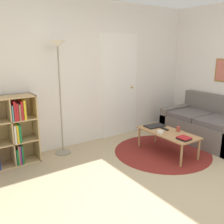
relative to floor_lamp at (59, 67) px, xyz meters
The scene contains 11 objects.
ground_plane 2.73m from the floor_lamp, 73.16° to the right, with size 14.00×14.00×0.00m, color tan.
wall_back 0.76m from the floor_lamp, 21.17° to the left, with size 7.69×0.11×2.60m.
rug 2.26m from the floor_lamp, 32.81° to the right, with size 1.66×1.66×0.01m.
floor_lamp is the anchor object (origin of this frame).
couch 3.03m from the floor_lamp, 21.35° to the right, with size 0.92×1.58×0.86m.
coffee_table 2.11m from the floor_lamp, 34.40° to the right, with size 0.49×1.06×0.38m.
laptop 1.97m from the floor_lamp, 23.75° to the right, with size 0.37×0.25×0.02m.
bowl 1.97m from the floor_lamp, 37.03° to the right, with size 0.11×0.11×0.05m.
book_stack_on_table 2.27m from the floor_lamp, 44.82° to the right, with size 0.17×0.19×0.04m.
cup 2.24m from the floor_lamp, 33.62° to the right, with size 0.07×0.07×0.08m.
remote 2.07m from the floor_lamp, 30.03° to the right, with size 0.06×0.18×0.02m.
Camera 1 is at (-2.23, -1.59, 1.77)m, focal length 40.00 mm.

